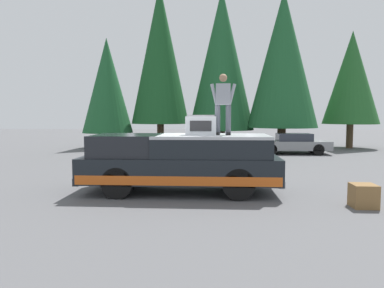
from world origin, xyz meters
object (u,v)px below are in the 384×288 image
Objects in this scene: pickup_truck at (181,162)px; person_on_truck_bed at (223,103)px; parked_car_grey at (293,144)px; wooden_crate at (363,196)px; parked_car_silver at (203,143)px; compressor_unit at (201,125)px.

person_on_truck_bed is at bearing -91.57° from pickup_truck.
person_on_truck_bed is at bearing 158.69° from parked_car_grey.
wooden_crate is at bearing -107.35° from pickup_truck.
pickup_truck is 2.06m from person_on_truck_bed.
wooden_crate is (-1.41, -4.52, -0.59)m from pickup_truck.
parked_car_silver is at bearing -1.75° from pickup_truck.
parked_car_silver is at bearing 19.38° from wooden_crate.
parked_car_silver is (10.53, -0.32, -0.29)m from pickup_truck.
parked_car_grey is at bearing -87.70° from parked_car_silver.
pickup_truck is at bearing 178.25° from parked_car_silver.
parked_car_grey and parked_car_silver have the same top height.
pickup_truck is 6.60× the size of compressor_unit.
parked_car_grey is 12.18m from wooden_crate.
compressor_unit reaches higher than wooden_crate.
person_on_truck_bed is 10.78m from parked_car_silver.
person_on_truck_bed is at bearing -89.79° from compressor_unit.
parked_car_grey reaches higher than wooden_crate.
person_on_truck_bed reaches higher than pickup_truck.
parked_car_grey is 5.07m from parked_car_silver.
compressor_unit is 0.20× the size of parked_car_grey.
pickup_truck is 12.01m from parked_car_grey.
parked_car_silver is 7.32× the size of wooden_crate.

